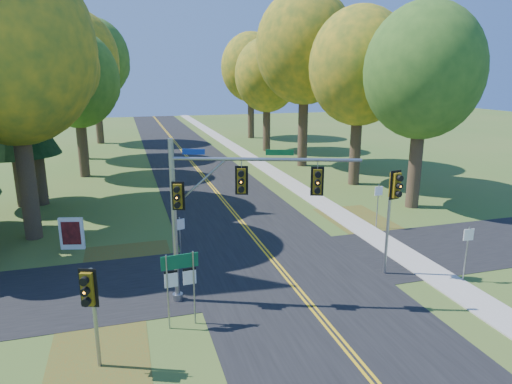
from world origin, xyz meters
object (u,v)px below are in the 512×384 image
object	(u,v)px
traffic_mast	(220,201)
route_sign_cluster	(180,275)
info_kiosk	(72,234)
east_signal_pole	(394,197)

from	to	relation	value
traffic_mast	route_sign_cluster	xyz separation A→B (m)	(-1.66, -1.29, -2.12)
route_sign_cluster	info_kiosk	world-z (taller)	route_sign_cluster
traffic_mast	info_kiosk	distance (m)	9.99
traffic_mast	route_sign_cluster	size ratio (longest dim) A/B	2.42
east_signal_pole	info_kiosk	world-z (taller)	east_signal_pole
info_kiosk	east_signal_pole	bearing A→B (deg)	-13.94
east_signal_pole	route_sign_cluster	xyz separation A→B (m)	(-9.04, -1.59, -1.61)
traffic_mast	east_signal_pole	bearing A→B (deg)	21.70
traffic_mast	route_sign_cluster	bearing A→B (deg)	-122.74
traffic_mast	info_kiosk	size ratio (longest dim) A/B	4.02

